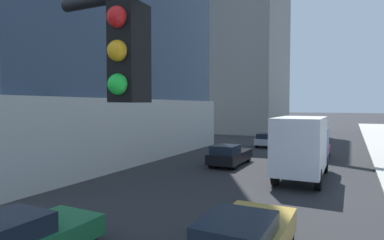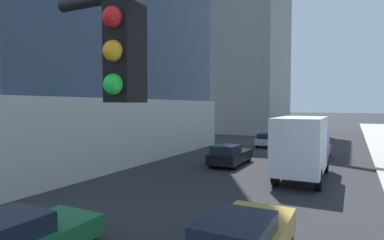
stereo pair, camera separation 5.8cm
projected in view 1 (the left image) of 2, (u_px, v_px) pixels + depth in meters
construction_building at (242, 23)px, 51.30m from camera, size 19.55×17.98×39.90m
traffic_light_pole at (358, 114)px, 2.47m from camera, size 4.99×0.48×5.67m
car_silver at (268, 140)px, 32.00m from camera, size 1.80×4.33×1.38m
car_black at (229, 155)px, 21.93m from camera, size 1.88×4.40×1.48m
car_red at (316, 149)px, 24.89m from camera, size 1.84×4.13×1.40m
car_gold at (244, 237)px, 8.22m from camera, size 1.91×4.27×1.41m
box_truck at (302, 145)px, 17.61m from camera, size 2.35×6.63×3.49m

